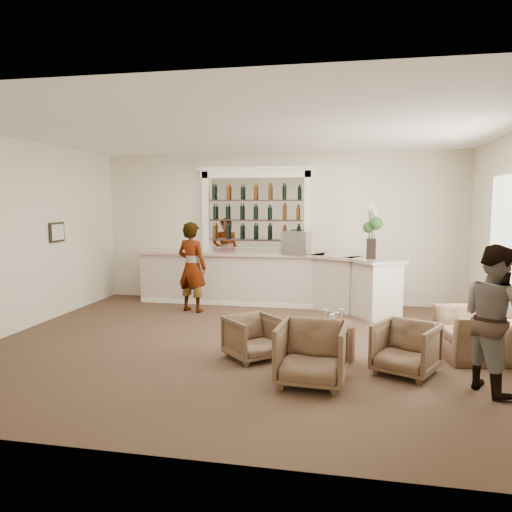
{
  "coord_description": "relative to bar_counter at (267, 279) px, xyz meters",
  "views": [
    {
      "loc": [
        1.68,
        -7.44,
        2.26
      ],
      "look_at": [
        0.01,
        0.9,
        1.31
      ],
      "focal_mm": 35.0,
      "sensor_mm": 36.0,
      "label": 1
    }
  ],
  "objects": [
    {
      "name": "wine_glass_tbl_b",
      "position": [
        1.66,
        -3.33,
        0.03
      ],
      "size": [
        0.07,
        0.07,
        0.21
      ],
      "primitive_type": null,
      "color": "white",
      "rests_on": "cocktail_table"
    },
    {
      "name": "napkin_holder",
      "position": [
        1.54,
        -3.27,
        -0.01
      ],
      "size": [
        0.08,
        0.08,
        0.12
      ],
      "primitive_type": "cube",
      "color": "white",
      "rests_on": "cocktail_table"
    },
    {
      "name": "armchair_right",
      "position": [
        2.52,
        -3.86,
        -0.23
      ],
      "size": [
        0.99,
        1.0,
        0.68
      ],
      "primitive_type": "imported",
      "rotation": [
        0.0,
        0.0,
        -0.45
      ],
      "color": "brown",
      "rests_on": "ground"
    },
    {
      "name": "wine_glass_bar_right",
      "position": [
        0.18,
        -0.01,
        0.67
      ],
      "size": [
        0.07,
        0.07,
        0.21
      ],
      "primitive_type": null,
      "color": "white",
      "rests_on": "bar_counter"
    },
    {
      "name": "armchair_left",
      "position": [
        0.44,
        -3.65,
        -0.26
      ],
      "size": [
        0.96,
        0.96,
        0.63
      ],
      "primitive_type": "imported",
      "rotation": [
        0.0,
        0.0,
        0.77
      ],
      "color": "brown",
      "rests_on": "ground"
    },
    {
      "name": "guest",
      "position": [
        3.48,
        -4.24,
        0.3
      ],
      "size": [
        0.97,
        1.06,
        1.76
      ],
      "primitive_type": "imported",
      "rotation": [
        0.0,
        0.0,
        2.02
      ],
      "color": "gray",
      "rests_on": "ground"
    },
    {
      "name": "back_bar_alcove",
      "position": [
        -0.34,
        0.41,
        1.46
      ],
      "size": [
        2.64,
        0.25,
        3.0
      ],
      "color": "white",
      "rests_on": "ground"
    },
    {
      "name": "wine_glass_tbl_c",
      "position": [
        1.6,
        -3.54,
        0.03
      ],
      "size": [
        0.07,
        0.07,
        0.21
      ],
      "primitive_type": null,
      "color": "white",
      "rests_on": "cocktail_table"
    },
    {
      "name": "flower_vase",
      "position": [
        2.14,
        -0.65,
        1.15
      ],
      "size": [
        0.27,
        0.27,
        1.03
      ],
      "color": "black",
      "rests_on": "bar_counter"
    },
    {
      "name": "wine_glass_tbl_a",
      "position": [
        1.44,
        -3.38,
        0.03
      ],
      "size": [
        0.07,
        0.07,
        0.21
      ],
      "primitive_type": null,
      "color": "white",
      "rests_on": "cocktail_table"
    },
    {
      "name": "armchair_center",
      "position": [
        1.35,
        -4.47,
        -0.19
      ],
      "size": [
        0.88,
        0.9,
        0.77
      ],
      "primitive_type": "imported",
      "rotation": [
        0.0,
        0.0,
        -0.07
      ],
      "color": "brown",
      "rests_on": "ground"
    },
    {
      "name": "cocktail_table",
      "position": [
        1.56,
        -3.41,
        -0.32
      ],
      "size": [
        0.61,
        0.61,
        0.5
      ],
      "primitive_type": "cylinder",
      "color": "#502E22",
      "rests_on": "ground"
    },
    {
      "name": "bar_counter",
      "position": [
        0.0,
        0.0,
        0.0
      ],
      "size": [
        5.72,
        1.8,
        1.14
      ],
      "color": "beige",
      "rests_on": "ground"
    },
    {
      "name": "armchair_far",
      "position": [
        3.56,
        -2.97,
        -0.23
      ],
      "size": [
        1.1,
        1.21,
        0.69
      ],
      "primitive_type": "imported",
      "rotation": [
        0.0,
        0.0,
        -1.39
      ],
      "color": "brown",
      "rests_on": "ground"
    },
    {
      "name": "ground",
      "position": [
        0.16,
        -3.0,
        -0.57
      ],
      "size": [
        8.0,
        8.0,
        0.0
      ],
      "primitive_type": "plane",
      "color": "brown",
      "rests_on": "ground"
    },
    {
      "name": "espresso_machine",
      "position": [
        0.63,
        -0.09,
        0.8
      ],
      "size": [
        0.6,
        0.53,
        0.47
      ],
      "primitive_type": "cube",
      "rotation": [
        0.0,
        0.0,
        -0.17
      ],
      "color": "#B3B3B8",
      "rests_on": "bar_counter"
    },
    {
      "name": "sommelier",
      "position": [
        -1.4,
        -0.87,
        0.34
      ],
      "size": [
        0.77,
        0.63,
        1.83
      ],
      "primitive_type": "imported",
      "rotation": [
        0.0,
        0.0,
        2.81
      ],
      "color": "gray",
      "rests_on": "ground"
    },
    {
      "name": "room_shell",
      "position": [
        0.33,
        -2.29,
        1.77
      ],
      "size": [
        8.04,
        7.02,
        3.32
      ],
      "color": "beige",
      "rests_on": "ground"
    },
    {
      "name": "wine_glass_bar_left",
      "position": [
        0.71,
        -0.03,
        0.67
      ],
      "size": [
        0.07,
        0.07,
        0.21
      ],
      "primitive_type": null,
      "color": "white",
      "rests_on": "bar_counter"
    }
  ]
}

